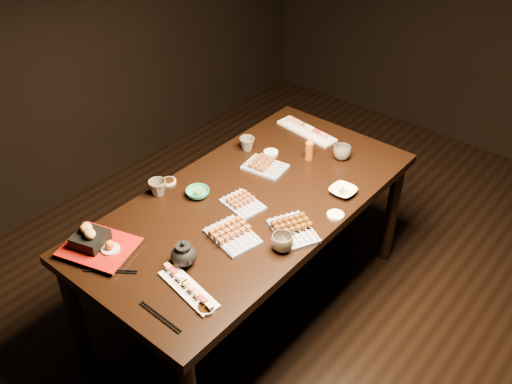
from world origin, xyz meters
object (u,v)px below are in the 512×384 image
(dining_table, at_px, (250,255))
(teacup_far_right, at_px, (342,153))
(teacup_near_left, at_px, (158,188))
(condiment_bottle, at_px, (309,148))
(yakitori_plate_center, at_px, (243,201))
(teacup_mid_right, at_px, (282,242))
(edamame_bowl_cream, at_px, (343,191))
(sushi_platter_near, at_px, (188,287))
(yakitori_plate_left, at_px, (265,164))
(sushi_platter_far, at_px, (307,129))
(teacup_far_left, at_px, (247,144))
(edamame_bowl_green, at_px, (198,193))
(yakitori_plate_right, at_px, (232,233))
(tempura_tray, at_px, (98,241))
(teapot, at_px, (184,253))

(dining_table, relative_size, teacup_far_right, 18.57)
(teacup_near_left, height_order, condiment_bottle, condiment_bottle)
(yakitori_plate_center, relative_size, teacup_mid_right, 1.99)
(edamame_bowl_cream, bearing_deg, teacup_near_left, -139.94)
(teacup_mid_right, distance_m, teacup_far_right, 0.81)
(sushi_platter_near, distance_m, teacup_far_right, 1.23)
(yakitori_plate_center, relative_size, yakitori_plate_left, 0.91)
(sushi_platter_far, bearing_deg, teacup_far_left, 76.21)
(edamame_bowl_cream, relative_size, teacup_far_left, 1.53)
(dining_table, xyz_separation_m, teacup_mid_right, (0.34, -0.18, 0.41))
(edamame_bowl_green, bearing_deg, teacup_far_right, 63.90)
(condiment_bottle, bearing_deg, sushi_platter_far, 127.76)
(teacup_near_left, relative_size, condiment_bottle, 0.64)
(edamame_bowl_green, bearing_deg, teacup_near_left, -143.77)
(teacup_far_right, bearing_deg, sushi_platter_far, 161.00)
(yakitori_plate_right, height_order, yakitori_plate_left, yakitori_plate_right)
(yakitori_plate_right, distance_m, teacup_mid_right, 0.23)
(yakitori_plate_right, xyz_separation_m, condiment_bottle, (-0.11, 0.75, 0.04))
(teacup_far_left, bearing_deg, edamame_bowl_cream, -0.45)
(sushi_platter_near, bearing_deg, teacup_far_left, 127.22)
(dining_table, xyz_separation_m, condiment_bottle, (0.01, 0.49, 0.44))
(yakitori_plate_left, bearing_deg, tempura_tray, -106.99)
(yakitori_plate_center, bearing_deg, dining_table, 103.90)
(tempura_tray, bearing_deg, yakitori_plate_right, 31.04)
(teacup_far_right, bearing_deg, edamame_bowl_green, -116.10)
(sushi_platter_near, distance_m, sushi_platter_far, 1.39)
(teacup_near_left, height_order, teacup_far_right, teacup_near_left)
(yakitori_plate_center, distance_m, tempura_tray, 0.71)
(teacup_near_left, xyz_separation_m, teapot, (0.45, -0.26, 0.02))
(sushi_platter_far, bearing_deg, condiment_bottle, 135.10)
(yakitori_plate_center, xyz_separation_m, yakitori_plate_right, (0.12, -0.21, 0.00))
(yakitori_plate_right, relative_size, edamame_bowl_green, 1.97)
(teacup_mid_right, distance_m, teacup_far_left, 0.84)
(yakitori_plate_center, bearing_deg, sushi_platter_near, -59.98)
(dining_table, height_order, edamame_bowl_green, edamame_bowl_green)
(edamame_bowl_green, height_order, condiment_bottle, condiment_bottle)
(teapot, bearing_deg, teacup_far_left, 136.25)
(dining_table, distance_m, tempura_tray, 0.87)
(sushi_platter_near, bearing_deg, edamame_bowl_cream, 92.00)
(tempura_tray, relative_size, teapot, 2.27)
(edamame_bowl_green, height_order, teacup_far_left, teacup_far_left)
(dining_table, height_order, edamame_bowl_cream, edamame_bowl_cream)
(yakitori_plate_right, distance_m, teapot, 0.26)
(yakitori_plate_right, relative_size, teacup_far_right, 2.42)
(sushi_platter_near, xyz_separation_m, condiment_bottle, (-0.19, 1.11, 0.05))
(sushi_platter_near, height_order, edamame_bowl_green, sushi_platter_near)
(sushi_platter_far, distance_m, teacup_near_left, 1.00)
(condiment_bottle, bearing_deg, teacup_near_left, -117.63)
(sushi_platter_near, bearing_deg, teapot, 150.12)
(sushi_platter_far, relative_size, teapot, 2.85)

